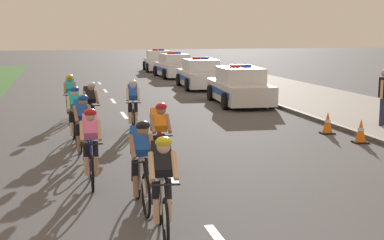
{
  "coord_description": "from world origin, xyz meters",
  "views": [
    {
      "loc": [
        -2.1,
        -4.07,
        2.93
      ],
      "look_at": [
        0.51,
        6.74,
        1.1
      ],
      "focal_mm": 51.0,
      "sensor_mm": 36.0,
      "label": 1
    }
  ],
  "objects": [
    {
      "name": "sidewalk_slab",
      "position": [
        8.38,
        14.0,
        0.06
      ],
      "size": [
        4.99,
        60.0,
        0.12
      ],
      "primitive_type": "cube",
      "color": "gray",
      "rests_on": "ground"
    },
    {
      "name": "kerb_edge",
      "position": [
        5.97,
        14.0,
        0.07
      ],
      "size": [
        0.16,
        60.0,
        0.13
      ],
      "primitive_type": "cube",
      "color": "#9E9E99",
      "rests_on": "ground"
    },
    {
      "name": "lane_markings_centre",
      "position": [
        0.0,
        12.78,
        0.0
      ],
      "size": [
        0.14,
        29.6,
        0.01
      ],
      "color": "white",
      "rests_on": "ground"
    },
    {
      "name": "cyclist_lead",
      "position": [
        -0.76,
        3.28,
        0.79
      ],
      "size": [
        0.45,
        1.72,
        1.56
      ],
      "color": "black",
      "rests_on": "ground"
    },
    {
      "name": "cyclist_second",
      "position": [
        -0.87,
        4.62,
        0.79
      ],
      "size": [
        0.42,
        1.72,
        1.56
      ],
      "color": "black",
      "rests_on": "ground"
    },
    {
      "name": "cyclist_third",
      "position": [
        -1.6,
        6.21,
        0.79
      ],
      "size": [
        0.42,
        1.72,
        1.56
      ],
      "color": "black",
      "rests_on": "ground"
    },
    {
      "name": "cyclist_fourth",
      "position": [
        -0.2,
        6.66,
        0.79
      ],
      "size": [
        0.42,
        1.72,
        1.56
      ],
      "color": "black",
      "rests_on": "ground"
    },
    {
      "name": "cyclist_fifth",
      "position": [
        -1.67,
        8.41,
        0.79
      ],
      "size": [
        0.45,
        1.72,
        1.56
      ],
      "color": "black",
      "rests_on": "ground"
    },
    {
      "name": "cyclist_sixth",
      "position": [
        -1.79,
        10.28,
        0.79
      ],
      "size": [
        0.43,
        1.72,
        1.56
      ],
      "color": "black",
      "rests_on": "ground"
    },
    {
      "name": "cyclist_seventh",
      "position": [
        -1.32,
        11.4,
        0.79
      ],
      "size": [
        0.45,
        1.72,
        1.56
      ],
      "color": "black",
      "rests_on": "ground"
    },
    {
      "name": "cyclist_eighth",
      "position": [
        -1.82,
        14.13,
        0.79
      ],
      "size": [
        0.42,
        1.72,
        1.56
      ],
      "color": "black",
      "rests_on": "ground"
    },
    {
      "name": "cyclist_ninth",
      "position": [
        -0.07,
        11.76,
        0.79
      ],
      "size": [
        0.44,
        1.72,
        1.56
      ],
      "color": "black",
      "rests_on": "ground"
    },
    {
      "name": "police_car_nearest",
      "position": [
        4.84,
        16.57,
        0.68
      ],
      "size": [
        2.21,
        4.5,
        1.59
      ],
      "color": "silver",
      "rests_on": "ground"
    },
    {
      "name": "police_car_second",
      "position": [
        4.84,
        22.9,
        0.68
      ],
      "size": [
        2.18,
        4.49,
        1.59
      ],
      "color": "silver",
      "rests_on": "ground"
    },
    {
      "name": "police_car_third",
      "position": [
        4.84,
        29.56,
        0.68
      ],
      "size": [
        2.1,
        4.45,
        1.59
      ],
      "color": "silver",
      "rests_on": "ground"
    },
    {
      "name": "police_car_furthest",
      "position": [
        4.84,
        35.19,
        0.68
      ],
      "size": [
        2.22,
        4.51,
        1.59
      ],
      "color": "silver",
      "rests_on": "ground"
    },
    {
      "name": "traffic_cone_near",
      "position": [
        5.52,
        8.58,
        0.31
      ],
      "size": [
        0.36,
        0.36,
        0.64
      ],
      "color": "black",
      "rests_on": "ground"
    },
    {
      "name": "traffic_cone_far",
      "position": [
        5.29,
        9.97,
        0.31
      ],
      "size": [
        0.36,
        0.36,
        0.64
      ],
      "color": "black",
      "rests_on": "ground"
    },
    {
      "name": "spectator_middle",
      "position": [
        7.22,
        10.24,
        1.08
      ],
      "size": [
        0.45,
        0.4,
        1.68
      ],
      "color": "#23284C",
      "rests_on": "sidewalk_slab"
    }
  ]
}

